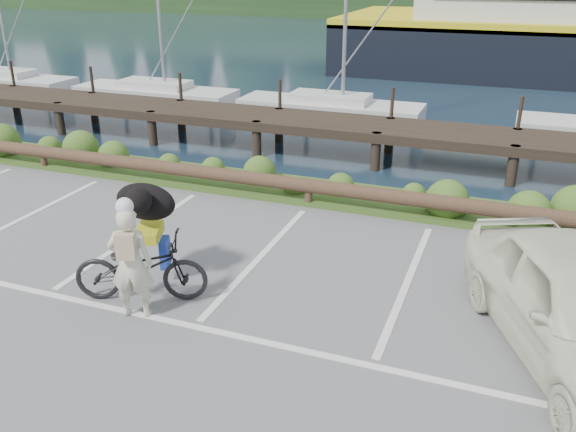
# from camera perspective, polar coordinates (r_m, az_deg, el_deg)

# --- Properties ---
(ground) EXTENTS (72.00, 72.00, 0.00)m
(ground) POSITION_cam_1_polar(r_m,az_deg,el_deg) (9.23, -7.51, -8.98)
(ground) COLOR #5A5A5D
(harbor_backdrop) EXTENTS (170.00, 160.00, 30.00)m
(harbor_backdrop) POSITION_cam_1_polar(r_m,az_deg,el_deg) (85.47, 19.43, 18.33)
(harbor_backdrop) COLOR #162636
(harbor_backdrop) RESTS_ON ground
(vegetation_strip) EXTENTS (34.00, 1.60, 0.10)m
(vegetation_strip) POSITION_cam_1_polar(r_m,az_deg,el_deg) (13.62, 2.90, 2.20)
(vegetation_strip) COLOR #3D5B21
(vegetation_strip) RESTS_ON ground
(log_rail) EXTENTS (32.00, 0.30, 0.60)m
(log_rail) POSITION_cam_1_polar(r_m,az_deg,el_deg) (13.02, 1.93, 0.99)
(log_rail) COLOR #443021
(log_rail) RESTS_ON ground
(bicycle) EXTENTS (2.14, 1.36, 1.06)m
(bicycle) POSITION_cam_1_polar(r_m,az_deg,el_deg) (9.52, -13.61, -4.75)
(bicycle) COLOR black
(bicycle) RESTS_ON ground
(cyclist) EXTENTS (0.73, 0.60, 1.71)m
(cyclist) POSITION_cam_1_polar(r_m,az_deg,el_deg) (8.97, -14.49, -4.30)
(cyclist) COLOR beige
(cyclist) RESTS_ON ground
(dog) EXTENTS (0.82, 1.13, 0.59)m
(dog) POSITION_cam_1_polar(r_m,az_deg,el_deg) (9.76, -13.18, 1.32)
(dog) COLOR black
(dog) RESTS_ON bicycle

